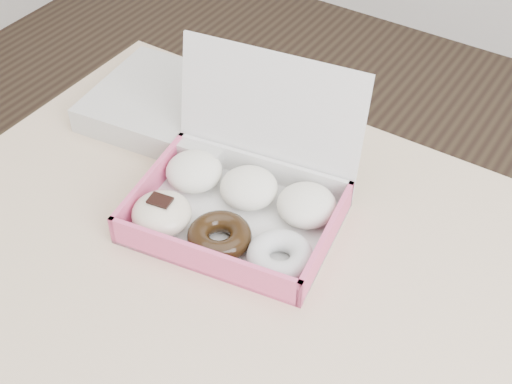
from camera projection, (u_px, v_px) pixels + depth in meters
The scene contains 3 objects.
table at pixel (299, 352), 0.95m from camera, with size 1.20×0.80×0.75m.
donut_box at pixel (238, 199), 1.01m from camera, with size 0.32×0.29×0.21m.
newspapers at pixel (176, 107), 1.19m from camera, with size 0.27×0.22×0.04m, color silver.
Camera 1 is at (0.25, -0.49, 1.48)m, focal length 50.00 mm.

